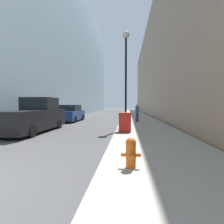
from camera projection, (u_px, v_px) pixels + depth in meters
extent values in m
cube|color=#9E998E|center=(138.00, 119.00, 20.16)|extent=(3.80, 60.00, 0.14)
cube|color=#99B7C6|center=(45.00, 50.00, 29.04)|extent=(12.00, 60.00, 21.62)
cube|color=#9E7F66|center=(187.00, 66.00, 27.09)|extent=(12.00, 60.00, 15.38)
cylinder|color=#D15614|center=(131.00, 156.00, 4.22)|extent=(0.24, 0.24, 0.56)
sphere|color=#D15614|center=(131.00, 143.00, 4.20)|extent=(0.25, 0.25, 0.25)
cylinder|color=#D15614|center=(131.00, 140.00, 4.20)|extent=(0.07, 0.07, 0.05)
cylinder|color=#D15614|center=(131.00, 157.00, 4.04)|extent=(0.11, 0.12, 0.11)
cylinder|color=#D15614|center=(123.00, 155.00, 4.23)|extent=(0.12, 0.09, 0.09)
cylinder|color=#D15614|center=(138.00, 155.00, 4.20)|extent=(0.12, 0.09, 0.09)
cube|color=red|center=(125.00, 123.00, 9.87)|extent=(0.67, 0.67, 0.96)
cube|color=maroon|center=(125.00, 113.00, 9.85)|extent=(0.69, 0.69, 0.08)
cylinder|color=black|center=(120.00, 129.00, 10.20)|extent=(0.05, 0.16, 0.16)
cylinder|color=black|center=(130.00, 130.00, 10.15)|extent=(0.05, 0.16, 0.16)
cylinder|color=black|center=(126.00, 125.00, 12.19)|extent=(0.27, 0.27, 0.25)
cylinder|color=black|center=(126.00, 83.00, 12.07)|extent=(0.14, 0.14, 6.12)
sphere|color=silver|center=(126.00, 35.00, 11.94)|extent=(0.50, 0.50, 0.50)
cube|color=black|center=(32.00, 120.00, 10.60)|extent=(2.01, 5.59, 1.15)
cube|color=black|center=(40.00, 104.00, 11.53)|extent=(1.85, 1.79, 0.80)
cylinder|color=black|center=(33.00, 124.00, 12.43)|extent=(0.24, 0.64, 0.64)
cylinder|color=black|center=(59.00, 124.00, 12.26)|extent=(0.24, 0.64, 0.64)
cylinder|color=black|center=(31.00, 131.00, 8.81)|extent=(0.24, 0.64, 0.64)
cube|color=navy|center=(70.00, 115.00, 17.62)|extent=(1.86, 4.43, 0.89)
cube|color=#1E2328|center=(70.00, 108.00, 17.59)|extent=(1.63, 2.30, 0.61)
cylinder|color=black|center=(67.00, 117.00, 19.03)|extent=(0.24, 0.64, 0.64)
cylinder|color=black|center=(82.00, 117.00, 18.88)|extent=(0.24, 0.64, 0.64)
cylinder|color=black|center=(57.00, 119.00, 16.39)|extent=(0.24, 0.64, 0.64)
cylinder|color=black|center=(75.00, 119.00, 16.23)|extent=(0.24, 0.64, 0.64)
cube|color=#2D3347|center=(137.00, 117.00, 15.62)|extent=(0.28, 0.20, 0.78)
cube|color=#2D4C8C|center=(137.00, 110.00, 15.59)|extent=(0.33, 0.20, 0.62)
sphere|color=tan|center=(137.00, 105.00, 15.57)|extent=(0.21, 0.21, 0.21)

